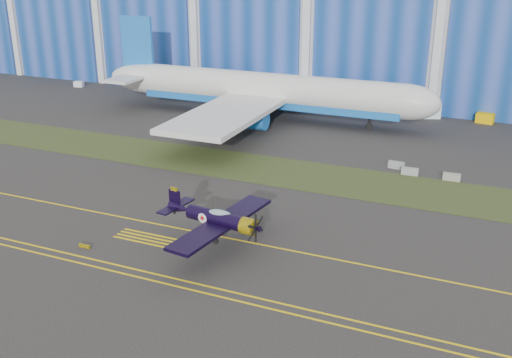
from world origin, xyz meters
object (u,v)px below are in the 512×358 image
at_px(shipping_container, 421,110).
at_px(tug, 485,118).
at_px(warbird, 216,218).
at_px(jetliner, 268,53).

height_order(shipping_container, tug, shipping_container).
relative_size(warbird, tug, 5.58).
distance_m(jetliner, shipping_container, 26.70).
xyz_separation_m(shipping_container, tug, (9.85, 0.46, -0.51)).
distance_m(jetliner, tug, 35.73).
distance_m(shipping_container, tug, 9.87).
bearing_deg(jetliner, shipping_container, 24.50).
height_order(warbird, jetliner, jetliner).
bearing_deg(warbird, shipping_container, 87.80).
bearing_deg(tug, warbird, -100.79).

